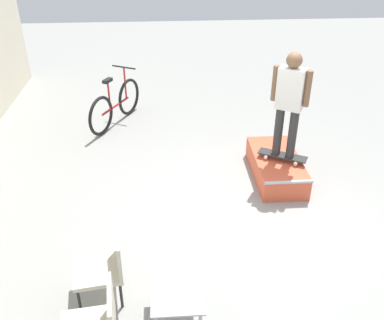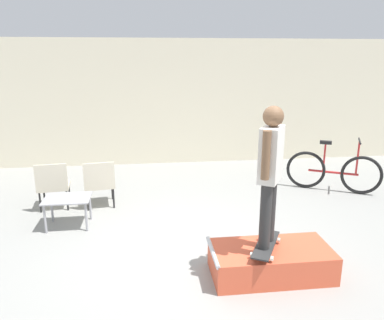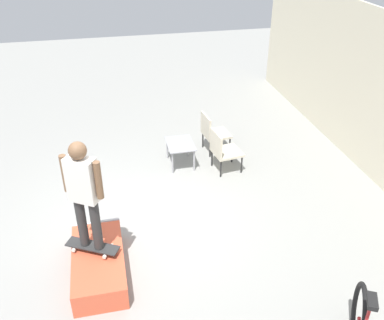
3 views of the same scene
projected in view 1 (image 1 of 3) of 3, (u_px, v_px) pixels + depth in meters
ground_plane at (247, 213)px, 6.14m from camera, size 24.00×24.00×0.00m
skate_ramp_box at (276, 167)px, 6.89m from camera, size 1.47×0.71×0.38m
skateboard_on_ramp at (282, 155)px, 6.69m from camera, size 0.54×0.76×0.07m
person_skater at (290, 98)px, 6.19m from camera, size 0.37×0.50×1.62m
coffee_table at (177, 292)px, 4.36m from camera, size 0.70×0.53×0.47m
patio_chair_right at (105, 263)px, 4.63m from camera, size 0.59×0.59×0.85m
bicycle at (116, 105)px, 8.48m from camera, size 1.62×0.88×1.06m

